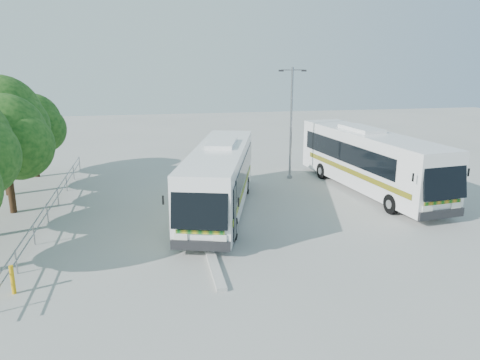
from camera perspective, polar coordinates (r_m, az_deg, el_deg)
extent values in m
plane|color=#A2A29D|center=(23.25, 1.18, -6.11)|extent=(100.00, 100.00, 0.00)
cube|color=#B2B2AD|center=(24.75, -5.03, -4.66)|extent=(0.40, 16.00, 0.15)
cylinder|color=gray|center=(26.84, -22.13, -2.21)|extent=(0.06, 22.00, 0.06)
cylinder|color=gray|center=(26.95, -22.04, -3.02)|extent=(0.06, 22.00, 0.06)
cylinder|color=gray|center=(36.50, -19.19, 1.62)|extent=(0.06, 0.06, 1.00)
cylinder|color=#382314|center=(28.24, -26.20, -0.64)|extent=(0.36, 0.36, 3.04)
sphere|color=#0F370F|center=(27.71, -26.84, 4.87)|extent=(4.42, 4.42, 4.42)
sphere|color=#0F370F|center=(27.05, -25.34, 3.79)|extent=(3.59, 3.59, 3.59)
cylinder|color=#382314|center=(31.99, -26.65, 1.33)|extent=(0.36, 0.36, 3.43)
sphere|color=#0F370F|center=(30.72, -25.82, 5.83)|extent=(4.06, 4.06, 4.06)
cylinder|color=#382314|center=(36.15, -23.69, 2.51)|extent=(0.36, 0.36, 2.77)
sphere|color=#0F370F|center=(35.75, -24.10, 6.45)|extent=(4.03, 4.03, 4.03)
sphere|color=#0F370F|center=(35.16, -23.00, 5.72)|extent=(3.28, 3.28, 3.28)
sphere|color=#0F370F|center=(36.45, -24.94, 7.30)|extent=(3.02, 3.02, 3.02)
cube|color=white|center=(25.48, -2.49, 0.38)|extent=(5.97, 12.75, 3.18)
cube|color=black|center=(19.40, -4.96, -3.10)|extent=(2.44, 1.12, 2.03)
cube|color=black|center=(26.19, -5.20, 1.61)|extent=(2.82, 9.64, 1.15)
cube|color=black|center=(25.86, 0.59, 1.49)|extent=(2.82, 9.64, 1.15)
cube|color=#0D5F1D|center=(25.55, -5.53, -1.04)|extent=(3.03, 10.44, 0.29)
cylinder|color=black|center=(22.28, -6.86, -5.73)|extent=(0.59, 1.09, 1.04)
cylinder|color=black|center=(21.92, -0.79, -5.97)|extent=(0.59, 1.09, 1.04)
cylinder|color=black|center=(29.41, -3.83, -0.57)|extent=(0.59, 1.09, 1.04)
cylinder|color=black|center=(29.14, 0.75, -0.68)|extent=(0.59, 1.09, 1.04)
cube|color=silver|center=(30.45, 15.46, 2.44)|extent=(4.35, 13.46, 3.36)
cube|color=black|center=(25.24, 23.72, 0.20)|extent=(2.58, 0.81, 2.14)
cube|color=black|center=(30.19, 12.60, 3.32)|extent=(1.35, 10.50, 1.21)
cube|color=black|center=(31.68, 16.99, 3.56)|extent=(1.35, 10.50, 1.21)
cube|color=#0B510F|center=(29.58, 13.44, 0.96)|extent=(1.43, 11.38, 0.31)
cylinder|color=black|center=(26.72, 18.00, -2.80)|extent=(0.46, 1.13, 1.10)
cylinder|color=black|center=(28.22, 22.12, -2.25)|extent=(0.46, 1.13, 1.10)
cylinder|color=black|center=(33.30, 9.99, 1.11)|extent=(0.46, 1.13, 1.10)
cylinder|color=black|center=(34.51, 13.65, 1.39)|extent=(0.46, 1.13, 1.10)
cylinder|color=gray|center=(32.49, 6.24, 6.78)|extent=(0.18, 0.18, 7.64)
cylinder|color=gray|center=(32.19, 6.42, 13.20)|extent=(1.52, 0.33, 0.08)
cube|color=black|center=(32.10, 5.03, 13.14)|extent=(0.36, 0.23, 0.11)
cube|color=black|center=(32.31, 7.80, 13.07)|extent=(0.36, 0.23, 0.11)
cylinder|color=#DEA10D|center=(18.98, -25.98, -10.88)|extent=(0.18, 0.18, 1.09)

